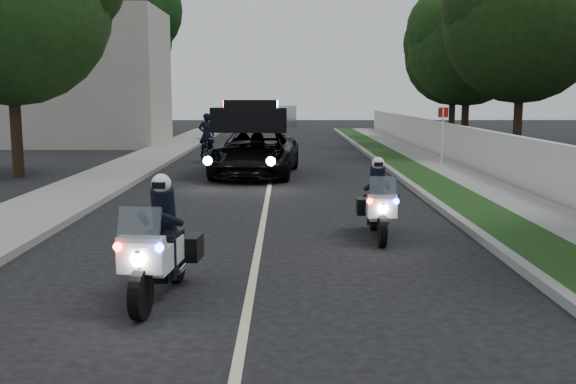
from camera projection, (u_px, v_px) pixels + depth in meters
name	position (u px, v px, depth m)	size (l,w,h in m)	color
ground	(251.00, 292.00, 9.00)	(120.00, 120.00, 0.00)	black
curb_right	(412.00, 186.00, 18.89)	(0.20, 60.00, 0.15)	gray
grass_verge	(436.00, 186.00, 18.89)	(1.20, 60.00, 0.16)	#193814
sidewalk_right	(481.00, 186.00, 18.89)	(1.40, 60.00, 0.16)	gray
property_wall	(517.00, 162.00, 18.80)	(0.22, 60.00, 1.50)	beige
curb_left	(126.00, 186.00, 18.86)	(0.20, 60.00, 0.15)	gray
sidewalk_left	(88.00, 186.00, 18.86)	(2.00, 60.00, 0.16)	gray
building_far	(84.00, 78.00, 34.16)	(8.00, 6.00, 7.00)	#A8A396
lane_marking	(269.00, 188.00, 18.89)	(0.12, 50.00, 0.01)	#BFB78C
police_moto_left	(161.00, 298.00, 8.73)	(0.68, 1.95, 1.66)	silver
police_moto_right	(377.00, 238.00, 12.42)	(0.63, 1.79, 1.52)	silver
police_suv	(256.00, 175.00, 21.88)	(2.55, 5.51, 2.68)	black
bicycle	(207.00, 162.00, 26.34)	(0.65, 1.85, 0.97)	black
cyclist	(207.00, 162.00, 26.34)	(0.63, 0.42, 1.74)	black
sign_post	(441.00, 170.00, 23.33)	(0.36, 0.36, 2.29)	#AE1E0C
tree_right_c	(516.00, 159.00, 27.55)	(6.38, 6.38, 10.63)	black
tree_right_d	(464.00, 148.00, 32.78)	(5.84, 5.84, 9.73)	#1B3B13
tree_right_e	(451.00, 140.00, 38.32)	(5.65, 5.65, 9.41)	#193410
tree_left_near	(19.00, 177.00, 21.45)	(6.39, 6.39, 10.66)	#1C4015
tree_left_far	(115.00, 139.00, 39.67)	(7.35, 7.35, 12.25)	#113310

